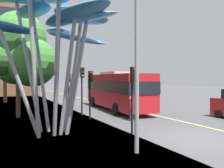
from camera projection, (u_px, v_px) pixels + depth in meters
The scene contains 11 objects.
ground at pixel (189, 141), 11.70m from camera, with size 120.00×240.00×0.10m.
red_bus at pixel (116, 89), 22.80m from camera, with size 3.52×11.40×3.57m.
leaf_sculpture at pixel (53, 22), 13.00m from camera, with size 8.67×8.43×7.91m.
traffic_light_kerb_near at pixel (133, 86), 12.78m from camera, with size 0.28×0.42×3.57m.
traffic_light_kerb_far at pixel (90, 84), 17.40m from camera, with size 0.28×0.42×3.49m.
traffic_light_island_mid at pixel (82, 81), 19.18m from camera, with size 0.28×0.42×3.82m.
traffic_light_opposite at pixel (69, 83), 22.64m from camera, with size 0.28×0.42×3.42m.
street_lamp at pixel (145, 37), 9.72m from camera, with size 1.72×0.44×7.20m.
tree_pavement_near at pixel (20, 53), 18.41m from camera, with size 5.13×4.79×8.04m.
tree_pavement_far at pixel (6, 53), 29.88m from camera, with size 4.42×5.89×8.52m.
pedestrian at pixel (131, 109), 16.87m from camera, with size 0.34×0.34×1.71m.
Camera 1 is at (-9.03, -8.89, 2.97)m, focal length 38.97 mm.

